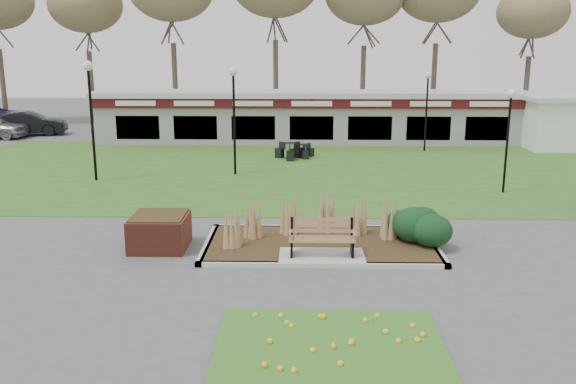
{
  "coord_description": "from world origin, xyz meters",
  "views": [
    {
      "loc": [
        -0.54,
        -14.81,
        5.41
      ],
      "look_at": [
        -0.92,
        2.0,
        1.36
      ],
      "focal_mm": 38.0,
      "sensor_mm": 36.0,
      "label": 1
    }
  ],
  "objects_px": {
    "bistro_set_a": "(290,153)",
    "bistro_set_b": "(303,153)",
    "lamp_post_mid_right": "(509,118)",
    "car_black": "(29,123)",
    "lamp_post_mid_left": "(234,97)",
    "food_pavilion": "(311,116)",
    "park_bench": "(322,237)",
    "lamp_post_far_right": "(427,94)",
    "brick_planter": "(160,231)",
    "lamp_post_far_left": "(90,94)",
    "service_hut": "(564,122)"
  },
  "relations": [
    {
      "from": "park_bench",
      "to": "lamp_post_mid_right",
      "type": "relative_size",
      "value": 0.44
    },
    {
      "from": "lamp_post_far_right",
      "to": "bistro_set_a",
      "type": "bearing_deg",
      "value": -160.74
    },
    {
      "from": "park_bench",
      "to": "lamp_post_far_left",
      "type": "bearing_deg",
      "value": 134.28
    },
    {
      "from": "service_hut",
      "to": "bistro_set_a",
      "type": "bearing_deg",
      "value": -166.68
    },
    {
      "from": "food_pavilion",
      "to": "bistro_set_b",
      "type": "xyz_separation_m",
      "value": [
        -0.46,
        -5.02,
        -1.24
      ]
    },
    {
      "from": "lamp_post_far_right",
      "to": "lamp_post_far_left",
      "type": "relative_size",
      "value": 0.85
    },
    {
      "from": "lamp_post_mid_left",
      "to": "lamp_post_mid_right",
      "type": "bearing_deg",
      "value": -16.5
    },
    {
      "from": "lamp_post_mid_left",
      "to": "food_pavilion",
      "type": "bearing_deg",
      "value": 69.74
    },
    {
      "from": "park_bench",
      "to": "brick_planter",
      "type": "xyz_separation_m",
      "value": [
        -4.4,
        0.75,
        -0.11
      ]
    },
    {
      "from": "brick_planter",
      "to": "service_hut",
      "type": "height_order",
      "value": "service_hut"
    },
    {
      "from": "lamp_post_far_left",
      "to": "bistro_set_b",
      "type": "bearing_deg",
      "value": 32.84
    },
    {
      "from": "food_pavilion",
      "to": "service_hut",
      "type": "distance_m",
      "value": 13.64
    },
    {
      "from": "lamp_post_mid_right",
      "to": "bistro_set_a",
      "type": "distance_m",
      "value": 10.97
    },
    {
      "from": "park_bench",
      "to": "service_hut",
      "type": "distance_m",
      "value": 22.32
    },
    {
      "from": "park_bench",
      "to": "lamp_post_mid_right",
      "type": "bearing_deg",
      "value": 46.46
    },
    {
      "from": "brick_planter",
      "to": "lamp_post_far_left",
      "type": "distance_m",
      "value": 10.08
    },
    {
      "from": "lamp_post_far_right",
      "to": "brick_planter",
      "type": "bearing_deg",
      "value": -122.84
    },
    {
      "from": "food_pavilion",
      "to": "lamp_post_mid_left",
      "type": "height_order",
      "value": "lamp_post_mid_left"
    },
    {
      "from": "service_hut",
      "to": "lamp_post_mid_right",
      "type": "relative_size",
      "value": 1.14
    },
    {
      "from": "bistro_set_a",
      "to": "lamp_post_mid_left",
      "type": "bearing_deg",
      "value": -121.19
    },
    {
      "from": "lamp_post_mid_left",
      "to": "car_black",
      "type": "height_order",
      "value": "lamp_post_mid_left"
    },
    {
      "from": "food_pavilion",
      "to": "car_black",
      "type": "height_order",
      "value": "food_pavilion"
    },
    {
      "from": "park_bench",
      "to": "lamp_post_far_right",
      "type": "xyz_separation_m",
      "value": [
        5.93,
        16.75,
        2.41
      ]
    },
    {
      "from": "bistro_set_b",
      "to": "food_pavilion",
      "type": "bearing_deg",
      "value": 84.78
    },
    {
      "from": "service_hut",
      "to": "lamp_post_far_left",
      "type": "bearing_deg",
      "value": -159.17
    },
    {
      "from": "brick_planter",
      "to": "lamp_post_mid_right",
      "type": "bearing_deg",
      "value": 30.25
    },
    {
      "from": "lamp_post_mid_right",
      "to": "bistro_set_a",
      "type": "xyz_separation_m",
      "value": [
        -8.19,
        6.85,
        -2.54
      ]
    },
    {
      "from": "lamp_post_mid_left",
      "to": "lamp_post_mid_right",
      "type": "distance_m",
      "value": 10.92
    },
    {
      "from": "brick_planter",
      "to": "lamp_post_far_right",
      "type": "distance_m",
      "value": 19.21
    },
    {
      "from": "service_hut",
      "to": "lamp_post_mid_left",
      "type": "distance_m",
      "value": 18.46
    },
    {
      "from": "car_black",
      "to": "bistro_set_a",
      "type": "bearing_deg",
      "value": -127.29
    },
    {
      "from": "service_hut",
      "to": "lamp_post_far_left",
      "type": "height_order",
      "value": "lamp_post_far_left"
    },
    {
      "from": "service_hut",
      "to": "car_black",
      "type": "bearing_deg",
      "value": 172.05
    },
    {
      "from": "brick_planter",
      "to": "service_hut",
      "type": "bearing_deg",
      "value": 43.52
    },
    {
      "from": "bistro_set_a",
      "to": "lamp_post_far_left",
      "type": "bearing_deg",
      "value": -147.06
    },
    {
      "from": "park_bench",
      "to": "lamp_post_mid_right",
      "type": "distance_m",
      "value": 10.5
    },
    {
      "from": "bistro_set_a",
      "to": "bistro_set_b",
      "type": "xyz_separation_m",
      "value": [
        0.66,
        0.4,
        -0.04
      ]
    },
    {
      "from": "lamp_post_far_right",
      "to": "car_black",
      "type": "distance_m",
      "value": 24.02
    },
    {
      "from": "lamp_post_mid_right",
      "to": "car_black",
      "type": "bearing_deg",
      "value": 149.12
    },
    {
      "from": "park_bench",
      "to": "service_hut",
      "type": "height_order",
      "value": "service_hut"
    },
    {
      "from": "bistro_set_b",
      "to": "lamp_post_mid_right",
      "type": "bearing_deg",
      "value": -43.93
    },
    {
      "from": "food_pavilion",
      "to": "lamp_post_mid_right",
      "type": "bearing_deg",
      "value": -60.05
    },
    {
      "from": "lamp_post_far_left",
      "to": "bistro_set_a",
      "type": "bearing_deg",
      "value": 32.94
    },
    {
      "from": "lamp_post_far_left",
      "to": "car_black",
      "type": "xyz_separation_m",
      "value": [
        -8.42,
        12.87,
        -2.8
      ]
    },
    {
      "from": "lamp_post_far_right",
      "to": "bistro_set_a",
      "type": "xyz_separation_m",
      "value": [
        -7.04,
        -2.46,
        -2.71
      ]
    },
    {
      "from": "brick_planter",
      "to": "lamp_post_mid_right",
      "type": "xyz_separation_m",
      "value": [
        11.47,
        6.69,
        2.34
      ]
    },
    {
      "from": "food_pavilion",
      "to": "park_bench",
      "type": "bearing_deg",
      "value": -90.0
    },
    {
      "from": "car_black",
      "to": "lamp_post_mid_left",
      "type": "bearing_deg",
      "value": -141.22
    },
    {
      "from": "lamp_post_far_right",
      "to": "food_pavilion",
      "type": "bearing_deg",
      "value": 153.44
    },
    {
      "from": "park_bench",
      "to": "lamp_post_far_right",
      "type": "height_order",
      "value": "lamp_post_far_right"
    }
  ]
}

